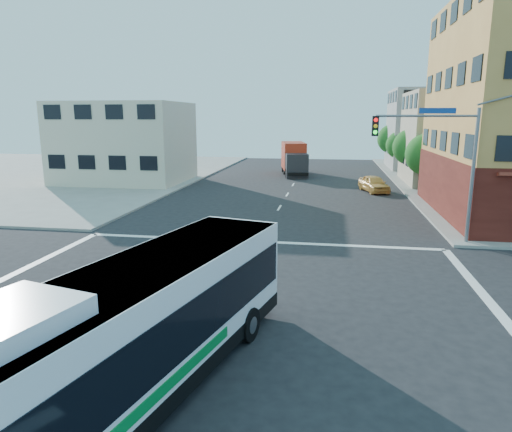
# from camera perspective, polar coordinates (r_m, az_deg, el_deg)

# --- Properties ---
(ground) EXTENTS (120.00, 120.00, 0.00)m
(ground) POSITION_cam_1_polar(r_m,az_deg,el_deg) (15.71, -5.17, -12.38)
(ground) COLOR black
(ground) RESTS_ON ground
(sidewalk_nw) EXTENTS (50.00, 50.00, 0.15)m
(sidewalk_nw) POSITION_cam_1_polar(r_m,az_deg,el_deg) (62.61, -28.94, 4.80)
(sidewalk_nw) COLOR gray
(sidewalk_nw) RESTS_ON ground
(building_east_near) EXTENTS (12.06, 10.06, 9.00)m
(building_east_near) POSITION_cam_1_polar(r_m,az_deg,el_deg) (49.64, 25.25, 8.75)
(building_east_near) COLOR tan
(building_east_near) RESTS_ON ground
(building_east_far) EXTENTS (12.06, 10.06, 10.00)m
(building_east_far) POSITION_cam_1_polar(r_m,az_deg,el_deg) (63.21, 21.89, 9.99)
(building_east_far) COLOR #9E9E99
(building_east_far) RESTS_ON ground
(building_west) EXTENTS (12.06, 10.06, 8.00)m
(building_west) POSITION_cam_1_polar(r_m,az_deg,el_deg) (48.50, -16.07, 8.78)
(building_west) COLOR beige
(building_west) RESTS_ON ground
(signal_mast_ne) EXTENTS (7.91, 1.13, 8.07)m
(signal_mast_ne) POSITION_cam_1_polar(r_m,az_deg,el_deg) (25.06, 22.03, 7.81)
(signal_mast_ne) COLOR slate
(signal_mast_ne) RESTS_ON ground
(street_tree_a) EXTENTS (3.60, 3.60, 5.53)m
(street_tree_a) POSITION_cam_1_polar(r_m,az_deg,el_deg) (42.63, 20.68, 7.50)
(street_tree_a) COLOR #3B2715
(street_tree_a) RESTS_ON ground
(street_tree_b) EXTENTS (3.80, 3.80, 5.79)m
(street_tree_b) POSITION_cam_1_polar(r_m,az_deg,el_deg) (50.48, 18.97, 8.43)
(street_tree_b) COLOR #3B2715
(street_tree_b) RESTS_ON ground
(street_tree_c) EXTENTS (3.40, 3.40, 5.29)m
(street_tree_c) POSITION_cam_1_polar(r_m,az_deg,el_deg) (58.39, 17.69, 8.65)
(street_tree_c) COLOR #3B2715
(street_tree_c) RESTS_ON ground
(street_tree_d) EXTENTS (4.00, 4.00, 6.03)m
(street_tree_d) POSITION_cam_1_polar(r_m,az_deg,el_deg) (66.29, 16.75, 9.43)
(street_tree_d) COLOR #3B2715
(street_tree_d) RESTS_ON ground
(transit_bus) EXTENTS (5.35, 12.19, 3.53)m
(transit_bus) POSITION_cam_1_polar(r_m,az_deg,el_deg) (11.01, -15.36, -14.11)
(transit_bus) COLOR black
(transit_bus) RESTS_ON ground
(box_truck) EXTENTS (3.78, 8.47, 3.68)m
(box_truck) POSITION_cam_1_polar(r_m,az_deg,el_deg) (53.19, 4.79, 7.07)
(box_truck) COLOR #232327
(box_truck) RESTS_ON ground
(parked_car) EXTENTS (2.88, 4.61, 1.46)m
(parked_car) POSITION_cam_1_polar(r_m,az_deg,el_deg) (42.09, 14.53, 3.93)
(parked_car) COLOR gold
(parked_car) RESTS_ON ground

